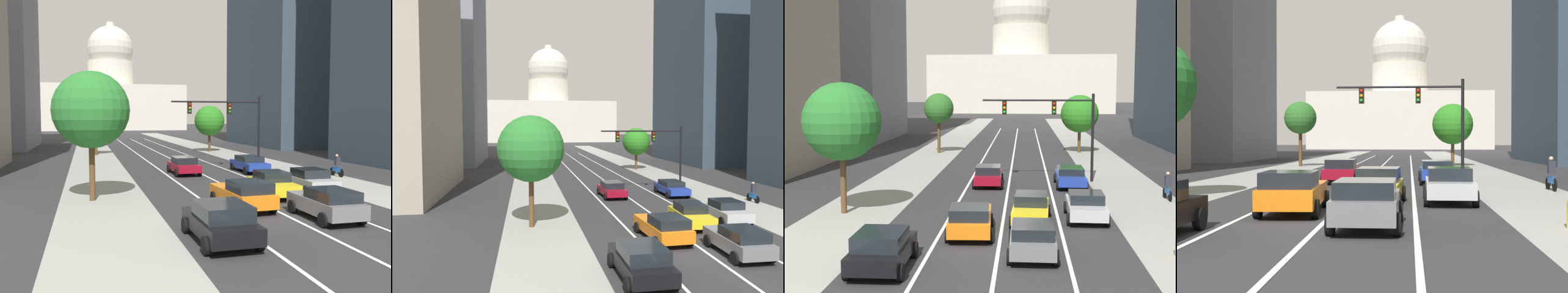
# 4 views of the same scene
# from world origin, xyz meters

# --- Properties ---
(ground_plane) EXTENTS (400.00, 400.00, 0.00)m
(ground_plane) POSITION_xyz_m (0.00, 40.00, 0.00)
(ground_plane) COLOR #2B2B2D
(sidewalk_left) EXTENTS (4.76, 130.00, 0.01)m
(sidewalk_left) POSITION_xyz_m (-8.01, 35.00, 0.01)
(sidewalk_left) COLOR gray
(sidewalk_left) RESTS_ON ground
(sidewalk_right) EXTENTS (4.76, 130.00, 0.01)m
(sidewalk_right) POSITION_xyz_m (8.01, 35.00, 0.01)
(sidewalk_right) COLOR gray
(sidewalk_right) RESTS_ON ground
(lane_stripe_left) EXTENTS (0.16, 90.00, 0.01)m
(lane_stripe_left) POSITION_xyz_m (-2.82, 25.00, 0.01)
(lane_stripe_left) COLOR white
(lane_stripe_left) RESTS_ON ground
(lane_stripe_center) EXTENTS (0.16, 90.00, 0.01)m
(lane_stripe_center) POSITION_xyz_m (0.00, 25.00, 0.01)
(lane_stripe_center) COLOR white
(lane_stripe_center) RESTS_ON ground
(lane_stripe_right) EXTENTS (0.16, 90.00, 0.01)m
(lane_stripe_right) POSITION_xyz_m (2.82, 25.00, 0.01)
(lane_stripe_right) COLOR white
(lane_stripe_right) RESTS_ON ground
(office_tower_far_left) EXTENTS (17.30, 19.96, 47.42)m
(office_tower_far_left) POSITION_xyz_m (-24.73, 49.76, 23.75)
(office_tower_far_left) COLOR gray
(office_tower_far_left) RESTS_ON ground
(office_tower_far_right) EXTENTS (17.77, 23.42, 52.24)m
(office_tower_far_right) POSITION_xyz_m (24.96, 45.57, 26.16)
(office_tower_far_right) COLOR #334251
(office_tower_far_right) RESTS_ON ground
(capitol_building) EXTENTS (49.06, 25.47, 37.52)m
(capitol_building) POSITION_xyz_m (0.00, 136.23, 12.03)
(capitol_building) COLOR beige
(capitol_building) RESTS_ON ground
(car_blue) EXTENTS (2.08, 4.61, 1.33)m
(car_blue) POSITION_xyz_m (4.23, 15.06, 0.72)
(car_blue) COLOR #1E389E
(car_blue) RESTS_ON ground
(car_yellow) EXTENTS (2.12, 4.19, 1.46)m
(car_yellow) POSITION_xyz_m (1.41, 4.40, 0.76)
(car_yellow) COLOR yellow
(car_yellow) RESTS_ON ground
(car_orange) EXTENTS (2.27, 4.54, 1.50)m
(car_orange) POSITION_xyz_m (-1.40, 1.69, 0.77)
(car_orange) COLOR orange
(car_orange) RESTS_ON ground
(car_silver) EXTENTS (2.14, 4.20, 1.44)m
(car_silver) POSITION_xyz_m (4.23, 5.22, 0.75)
(car_silver) COLOR #B2B5BA
(car_silver) RESTS_ON ground
(car_crimson) EXTENTS (2.12, 4.24, 1.41)m
(car_crimson) POSITION_xyz_m (-1.41, 14.93, 0.74)
(car_crimson) COLOR maroon
(car_crimson) RESTS_ON ground
(car_gray) EXTENTS (2.01, 4.03, 1.43)m
(car_gray) POSITION_xyz_m (1.41, -1.31, 0.76)
(car_gray) COLOR slate
(car_gray) RESTS_ON ground
(car_black) EXTENTS (2.17, 4.16, 1.49)m
(car_black) POSITION_xyz_m (-4.23, -3.39, 0.78)
(car_black) COLOR black
(car_black) RESTS_ON ground
(traffic_signal_mast) EXTENTS (8.00, 0.39, 6.35)m
(traffic_signal_mast) POSITION_xyz_m (3.37, 17.15, 4.59)
(traffic_signal_mast) COLOR black
(traffic_signal_mast) RESTS_ON ground
(cyclist) EXTENTS (0.38, 1.70, 1.72)m
(cyclist) POSITION_xyz_m (9.71, 10.75, 0.85)
(cyclist) COLOR black
(cyclist) RESTS_ON ground
(street_tree_near_right) EXTENTS (3.93, 3.93, 6.03)m
(street_tree_near_right) POSITION_xyz_m (6.80, 35.66, 4.05)
(street_tree_near_right) COLOR #51381E
(street_tree_near_right) RESTS_ON ground
(street_tree_near_left) EXTENTS (4.19, 4.19, 7.07)m
(street_tree_near_left) POSITION_xyz_m (-8.65, 5.73, 4.96)
(street_tree_near_left) COLOR #51381E
(street_tree_near_left) RESTS_ON ground
(street_tree_mid_left) EXTENTS (3.10, 3.10, 6.21)m
(street_tree_mid_left) POSITION_xyz_m (-7.76, 34.17, 4.62)
(street_tree_mid_left) COLOR #51381E
(street_tree_mid_left) RESTS_ON ground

